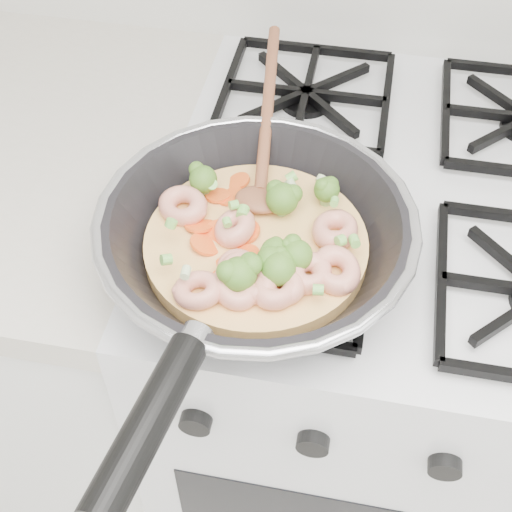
# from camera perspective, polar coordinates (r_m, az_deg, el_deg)

# --- Properties ---
(stove) EXTENTS (0.60, 0.60, 0.92)m
(stove) POSITION_cam_1_polar(r_m,az_deg,el_deg) (1.24, 8.87, -9.69)
(stove) COLOR silver
(stove) RESTS_ON ground
(skillet) EXTENTS (0.34, 0.64, 0.10)m
(skillet) POSITION_cam_1_polar(r_m,az_deg,el_deg) (0.74, -0.05, 1.25)
(skillet) COLOR black
(skillet) RESTS_ON stove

